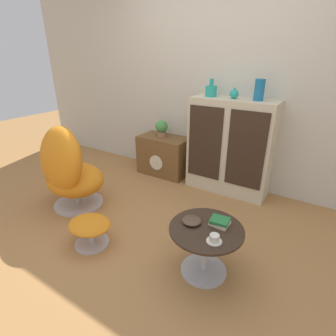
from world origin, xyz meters
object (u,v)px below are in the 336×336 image
Objects in this scene: vase_leftmost at (211,90)px; potted_plant at (162,128)px; tv_console at (164,155)px; vase_inner_right at (259,90)px; teacup at (214,239)px; sideboard at (230,147)px; book_stack at (220,222)px; vase_inner_left at (234,94)px; coffee_table at (205,243)px; egg_chair at (68,170)px; bowl at (192,221)px; ottoman at (90,227)px.

potted_plant is at bearing -179.07° from vase_leftmost.
tv_console is 3.13× the size of vase_inner_right.
teacup is (1.42, -1.52, 0.17)m from tv_console.
vase_leftmost reaches higher than sideboard.
teacup is (0.22, -1.54, -0.81)m from vase_inner_right.
book_stack is at bearing -82.69° from vase_inner_right.
tv_console is (-0.95, -0.01, -0.30)m from sideboard.
vase_inner_left is at bearing 107.47° from teacup.
coffee_table is at bearing -124.04° from book_stack.
tv_console is 3.05× the size of potted_plant.
tv_console is 1.39m from egg_chair.
vase_inner_left is 1.11m from potted_plant.
vase_inner_left reaches higher than sideboard.
bowl is (-0.13, 0.00, 0.16)m from coffee_table.
ottoman is 3.44× the size of vase_inner_left.
vase_inner_right is 1.52× the size of book_stack.
tv_console is 1.70m from ottoman.
bowl is at bearing 178.08° from coffee_table.
vase_leftmost is 1.75× the size of vase_inner_left.
egg_chair is 1.73× the size of coffee_table.
vase_inner_right is at bearing 0.56° from tv_console.
vase_leftmost reaches higher than egg_chair.
vase_leftmost reaches higher than tv_console.
tv_console is at bearing 132.80° from coffee_table.
book_stack is (0.72, -1.33, -0.77)m from vase_leftmost.
bowl is (0.88, 0.26, 0.25)m from ottoman.
egg_chair is 1.74m from book_stack.
teacup reaches higher than ottoman.
vase_leftmost is at bearing 179.24° from sideboard.
tv_console is at bearing -179.52° from sideboard.
bowl is at bearing -3.14° from egg_chair.
tv_console is 1.31m from vase_inner_left.
vase_leftmost is 0.55m from vase_inner_right.
egg_chair is at bearing -134.47° from sideboard.
sideboard is 7.70× the size of bowl.
coffee_table is 2.78× the size of vase_leftmost.
sideboard is 1.45m from bowl.
vase_leftmost is 1.84× the size of teacup.
book_stack is (1.07, 0.35, 0.26)m from ottoman.
book_stack is (0.17, -1.33, -0.81)m from vase_inner_right.
potted_plant is at bearing 133.71° from teacup.
sideboard is 1.40m from book_stack.
tv_console is 6.08× the size of vase_inner_left.
bowl is (-0.02, -1.42, -0.82)m from vase_inner_right.
potted_plant is at bearing -179.48° from vase_inner_right.
egg_chair is 6.54× the size of book_stack.
sideboard is 2.04× the size of coffee_table.
ottoman is at bearing -79.56° from tv_console.
sideboard is 1.50m from coffee_table.
egg_chair is at bearing -127.24° from vase_leftmost.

